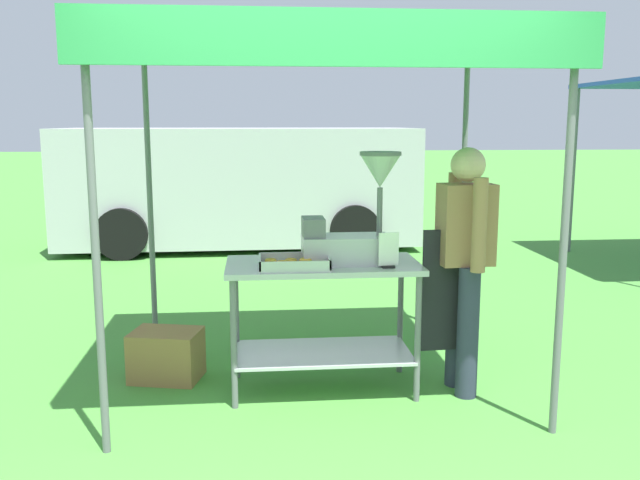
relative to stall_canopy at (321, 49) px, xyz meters
name	(u,v)px	position (x,y,z in m)	size (l,w,h in m)	color
ground_plane	(285,254)	(-0.05, 4.67, -2.22)	(70.00, 70.00, 0.00)	#478E38
stall_canopy	(321,49)	(0.00, 0.00, 0.00)	(2.71, 2.06, 2.32)	slate
donut_cart	(323,298)	(0.00, -0.10, -1.59)	(1.26, 0.62, 0.86)	#B7B7BC
donut_tray	(295,264)	(-0.19, -0.23, -1.33)	(0.44, 0.31, 0.07)	#B7B7BC
donut_fryer	(354,222)	(0.20, -0.12, -1.09)	(0.63, 0.28, 0.72)	#B7B7BC
menu_sign	(389,253)	(0.39, -0.29, -1.26)	(0.13, 0.05, 0.22)	black
vendor	(464,257)	(0.90, -0.21, -1.32)	(0.46, 0.53, 1.61)	#2D3347
supply_crate	(166,355)	(-1.06, 0.18, -2.05)	(0.53, 0.43, 0.34)	olive
van_silver	(239,185)	(-0.67, 5.48, -1.34)	(4.97, 2.15, 1.69)	#BCBCC1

